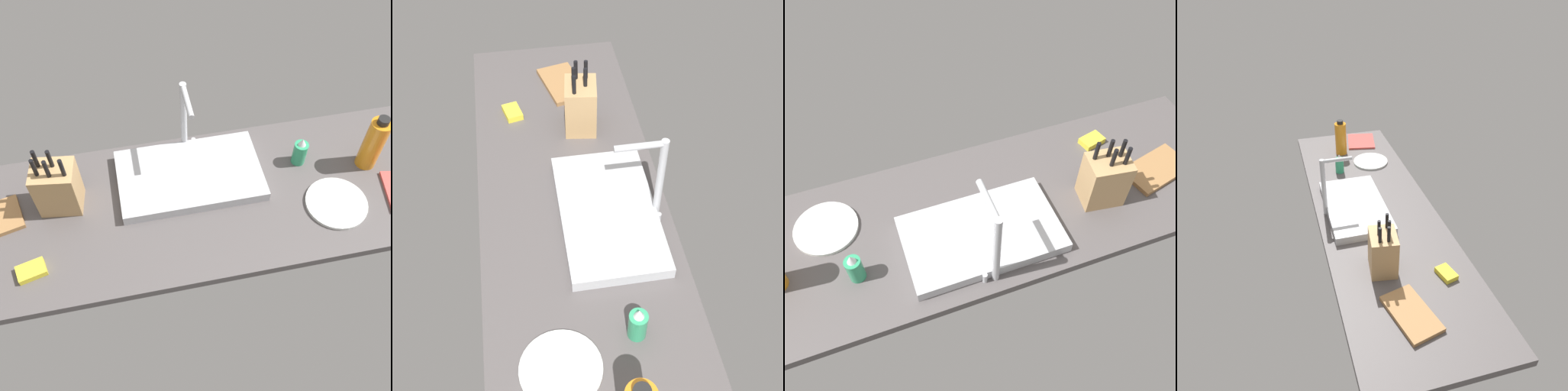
% 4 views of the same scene
% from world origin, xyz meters
% --- Properties ---
extents(countertop_slab, '(1.97, 0.61, 0.04)m').
position_xyz_m(countertop_slab, '(0.00, 0.00, 0.02)').
color(countertop_slab, '#514C4C').
rests_on(countertop_slab, ground).
extents(sink_basin, '(0.52, 0.30, 0.04)m').
position_xyz_m(sink_basin, '(0.03, 0.10, 0.06)').
color(sink_basin, '#B7BABF').
rests_on(sink_basin, countertop_slab).
extents(faucet, '(0.05, 0.16, 0.32)m').
position_xyz_m(faucet, '(0.04, 0.24, 0.22)').
color(faucet, '#B7BABF').
rests_on(faucet, countertop_slab).
extents(knife_block, '(0.16, 0.13, 0.26)m').
position_xyz_m(knife_block, '(-0.43, 0.09, 0.13)').
color(knife_block, tan).
rests_on(knife_block, countertop_slab).
extents(cutting_board, '(0.27, 0.19, 0.02)m').
position_xyz_m(cutting_board, '(-0.69, 0.05, 0.04)').
color(cutting_board, '#9E7042').
rests_on(cutting_board, countertop_slab).
extents(soap_bottle, '(0.05, 0.05, 0.12)m').
position_xyz_m(soap_bottle, '(0.45, 0.10, 0.09)').
color(soap_bottle, '#2D9966').
rests_on(soap_bottle, countertop_slab).
extents(dinner_plate, '(0.22, 0.22, 0.01)m').
position_xyz_m(dinner_plate, '(0.52, -0.11, 0.04)').
color(dinner_plate, silver).
rests_on(dinner_plate, countertop_slab).
extents(dish_sponge, '(0.10, 0.08, 0.02)m').
position_xyz_m(dish_sponge, '(-0.54, -0.17, 0.05)').
color(dish_sponge, yellow).
rests_on(dish_sponge, countertop_slab).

